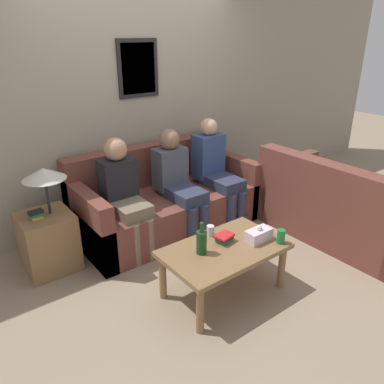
% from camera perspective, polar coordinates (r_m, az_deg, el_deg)
% --- Properties ---
extents(ground_plane, '(16.00, 16.00, 0.00)m').
position_cam_1_polar(ground_plane, '(3.95, 0.59, -8.18)').
color(ground_plane, gray).
extents(wall_back, '(9.00, 0.08, 2.60)m').
position_cam_1_polar(wall_back, '(4.33, -8.19, 12.91)').
color(wall_back, '#9E937F').
rests_on(wall_back, ground_plane).
extents(couch_main, '(2.00, 0.95, 0.89)m').
position_cam_1_polar(couch_main, '(4.22, -4.08, -1.42)').
color(couch_main, brown).
rests_on(couch_main, ground_plane).
extents(couch_side, '(0.95, 1.68, 0.89)m').
position_cam_1_polar(couch_side, '(4.31, 21.69, -2.54)').
color(couch_side, brown).
rests_on(couch_side, ground_plane).
extents(coffee_table, '(1.01, 0.62, 0.44)m').
position_cam_1_polar(coffee_table, '(3.13, 4.93, -9.38)').
color(coffee_table, olive).
rests_on(coffee_table, ground_plane).
extents(side_table_with_lamp, '(0.47, 0.46, 0.99)m').
position_cam_1_polar(side_table_with_lamp, '(3.69, -21.10, -6.08)').
color(side_table_with_lamp, olive).
rests_on(side_table_with_lamp, ground_plane).
extents(wine_bottle, '(0.08, 0.08, 0.27)m').
position_cam_1_polar(wine_bottle, '(2.96, 1.45, -7.57)').
color(wine_bottle, '#19421E').
rests_on(wine_bottle, coffee_table).
extents(drinking_glass, '(0.07, 0.07, 0.09)m').
position_cam_1_polar(drinking_glass, '(3.24, 2.81, -5.87)').
color(drinking_glass, silver).
rests_on(drinking_glass, coffee_table).
extents(book_stack, '(0.17, 0.14, 0.07)m').
position_cam_1_polar(book_stack, '(3.16, 4.93, -6.97)').
color(book_stack, '#237547').
rests_on(book_stack, coffee_table).
extents(soda_can, '(0.07, 0.07, 0.12)m').
position_cam_1_polar(soda_can, '(3.20, 13.40, -6.61)').
color(soda_can, '#197A38').
rests_on(soda_can, coffee_table).
extents(tissue_box, '(0.23, 0.12, 0.15)m').
position_cam_1_polar(tissue_box, '(3.21, 10.13, -6.43)').
color(tissue_box, silver).
rests_on(tissue_box, coffee_table).
extents(person_left, '(0.34, 0.59, 1.15)m').
position_cam_1_polar(person_left, '(3.68, -10.32, 0.02)').
color(person_left, '#756651').
rests_on(person_left, ground_plane).
extents(person_middle, '(0.34, 0.66, 1.14)m').
position_cam_1_polar(person_middle, '(3.97, -2.22, 1.95)').
color(person_middle, '#2D334C').
rests_on(person_middle, ground_plane).
extents(person_right, '(0.34, 0.66, 1.18)m').
position_cam_1_polar(person_right, '(4.28, 3.63, 3.68)').
color(person_right, '#2D334C').
rests_on(person_right, ground_plane).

